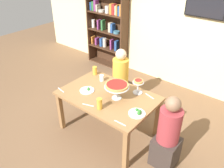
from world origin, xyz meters
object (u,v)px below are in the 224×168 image
cutlery_fork_near (120,123)px  cutlery_knife_near (150,96)px  deep_dish_pizza_stand (117,86)px  salad_plate_far_diner (138,113)px  beer_glass_amber_short (100,104)px  diner_far_left (120,81)px  water_glass_clear_near (102,78)px  television (206,6)px  dining_table (108,100)px  beer_glass_amber_tall (95,71)px  cutlery_fork_far (61,90)px  cutlery_knife_far (88,105)px  cutlery_spare_fork (123,86)px  personal_pizza_stand (138,84)px  bookshelf (108,21)px  salad_plate_near_diner (87,90)px  diner_head_east (167,137)px

cutlery_fork_near → cutlery_knife_near: same height
deep_dish_pizza_stand → salad_plate_far_diner: size_ratio=1.57×
cutlery_fork_near → beer_glass_amber_short: bearing=169.2°
diner_far_left → water_glass_clear_near: size_ratio=11.06×
television → diner_far_left: bearing=-124.1°
dining_table → deep_dish_pizza_stand: 0.34m
beer_glass_amber_tall → cutlery_fork_far: beer_glass_amber_tall is taller
dining_table → beer_glass_amber_short: bearing=-69.1°
salad_plate_far_diner → cutlery_fork_far: bearing=-168.1°
cutlery_knife_far → cutlery_spare_fork: bearing=64.5°
water_glass_clear_near → cutlery_knife_far: 0.72m
cutlery_spare_fork → water_glass_clear_near: bearing=5.4°
television → cutlery_spare_fork: (-0.51, -1.75, -1.04)m
diner_far_left → cutlery_fork_far: (-0.32, -1.16, 0.25)m
personal_pizza_stand → cutlery_knife_far: 0.83m
cutlery_fork_far → bookshelf: bearing=123.5°
dining_table → cutlery_spare_fork: (0.03, 0.36, 0.09)m
salad_plate_near_diner → beer_glass_amber_tall: (-0.27, 0.48, 0.06)m
bookshelf → salad_plate_far_diner: (2.30, -2.11, -0.39)m
cutlery_knife_far → cutlery_knife_near: bearing=33.7°
salad_plate_far_diner → cutlery_spare_fork: size_ratio=1.31×
salad_plate_near_diner → cutlery_fork_far: size_ratio=1.29×
salad_plate_near_diner → cutlery_knife_near: salad_plate_near_diner is taller
bookshelf → deep_dish_pizza_stand: bookshelf is taller
dining_table → diner_far_left: (-0.35, 0.79, -0.16)m
personal_pizza_stand → water_glass_clear_near: size_ratio=2.22×
deep_dish_pizza_stand → salad_plate_far_diner: deep_dish_pizza_stand is taller
diner_head_east → salad_plate_near_diner: diner_head_east is taller
dining_table → television: 2.45m
beer_glass_amber_tall → cutlery_knife_far: 0.93m
beer_glass_amber_short → water_glass_clear_near: 0.78m
diner_far_left → salad_plate_far_diner: (0.97, -0.89, 0.27)m
diner_head_east → cutlery_fork_far: diner_head_east is taller
beer_glass_amber_short → cutlery_spare_fork: bearing=98.1°
diner_far_left → personal_pizza_stand: bearing=56.3°
dining_table → beer_glass_amber_short: beer_glass_amber_short is taller
personal_pizza_stand → salad_plate_near_diner: (-0.65, -0.46, -0.15)m
cutlery_spare_fork → deep_dish_pizza_stand: bearing=102.6°
cutlery_spare_fork → dining_table: bearing=77.4°
cutlery_fork_near → cutlery_knife_near: 0.78m
cutlery_knife_near → cutlery_spare_fork: size_ratio=1.00×
personal_pizza_stand → water_glass_clear_near: personal_pizza_stand is taller
bookshelf → beer_glass_amber_tall: bookshelf is taller
salad_plate_near_diner → television: bearing=68.6°
diner_far_left → cutlery_fork_far: bearing=-15.3°
beer_glass_amber_tall → cutlery_fork_far: 0.74m
dining_table → television: bearing=75.6°
deep_dish_pizza_stand → salad_plate_near_diner: size_ratio=1.60×
television → bookshelf: bearing=-177.6°
dining_table → bookshelf: 2.67m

